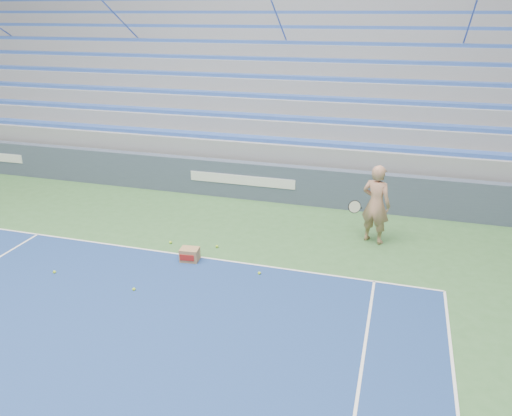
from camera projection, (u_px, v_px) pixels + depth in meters
The scene contains 9 objects.
sponsor_barrier at pixel (243, 180), 14.72m from camera, with size 30.00×0.32×1.10m.
bleachers at pixel (288, 90), 19.16m from camera, with size 31.00×9.15×7.30m.
tennis_player at pixel (376, 204), 11.74m from camera, with size 1.02×0.96×1.92m.
ball_box at pixel (190, 255), 11.09m from camera, with size 0.44×0.35×0.30m.
tennis_ball_0 at pixel (217, 246), 11.76m from camera, with size 0.07×0.07×0.07m, color #B2DF2D.
tennis_ball_1 at pixel (171, 242), 11.96m from camera, with size 0.07×0.07×0.07m, color #B2DF2D.
tennis_ball_2 at pixel (134, 289), 9.94m from camera, with size 0.07×0.07×0.07m, color #B2DF2D.
tennis_ball_3 at pixel (259, 273), 10.56m from camera, with size 0.07×0.07×0.07m, color #B2DF2D.
tennis_ball_4 at pixel (54, 272), 10.60m from camera, with size 0.07×0.07×0.07m, color #B2DF2D.
Camera 1 is at (4.32, 2.57, 5.21)m, focal length 35.00 mm.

